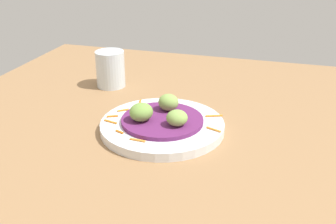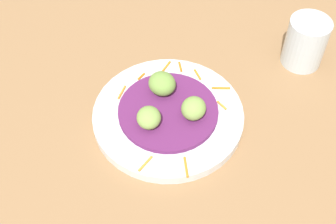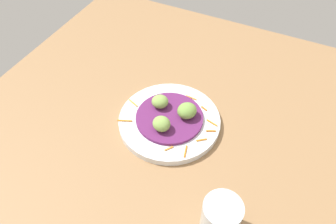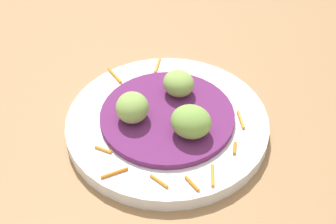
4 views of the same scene
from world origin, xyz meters
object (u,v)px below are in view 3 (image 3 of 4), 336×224
main_plate (169,121)px  guac_scoop_right (187,111)px  guac_scoop_left (160,102)px  guac_scoop_center (161,124)px  water_glass (221,218)px

main_plate → guac_scoop_right: bearing=119.3°
guac_scoop_left → guac_scoop_center: (6.78, 3.81, 0.19)cm
guac_scoop_left → guac_scoop_center: guac_scoop_center is taller
main_plate → guac_scoop_center: 5.81cm
guac_scoop_center → water_glass: bearing=51.8°
guac_scoop_center → water_glass: water_glass is taller
guac_scoop_center → guac_scoop_left: bearing=-150.7°
guac_scoop_center → guac_scoop_right: guac_scoop_right is taller
guac_scoop_left → water_glass: water_glass is taller
guac_scoop_left → water_glass: (23.61, 25.17, 0.45)cm
main_plate → water_glass: water_glass is taller
guac_scoop_right → water_glass: (23.52, 17.40, 0.20)cm
guac_scoop_right → water_glass: bearing=36.5°
guac_scoop_left → water_glass: 34.52cm
guac_scoop_right → water_glass: 29.26cm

